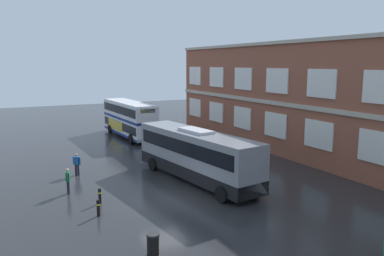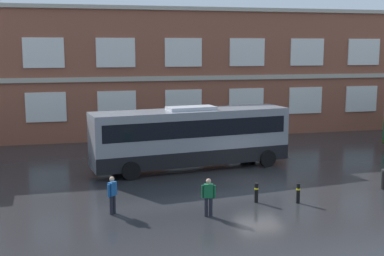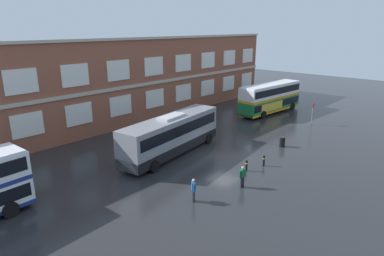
# 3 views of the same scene
# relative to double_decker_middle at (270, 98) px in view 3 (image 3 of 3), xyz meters

# --- Properties ---
(ground_plane) EXTENTS (120.00, 120.00, 0.00)m
(ground_plane) POSITION_rel_double_decker_middle_xyz_m (-17.47, -2.93, -2.15)
(ground_plane) COLOR #232326
(brick_terminal_building) EXTENTS (53.03, 8.19, 10.44)m
(brick_terminal_building) POSITION_rel_double_decker_middle_xyz_m (-15.99, 13.05, 2.92)
(brick_terminal_building) COLOR brown
(brick_terminal_building) RESTS_ON ground
(double_decker_middle) EXTENTS (11.19, 3.61, 4.07)m
(double_decker_middle) POSITION_rel_double_decker_middle_xyz_m (0.00, 0.00, 0.00)
(double_decker_middle) COLOR #197038
(double_decker_middle) RESTS_ON ground
(touring_coach) EXTENTS (12.23, 4.17, 3.80)m
(touring_coach) POSITION_rel_double_decker_middle_xyz_m (-20.44, -1.11, -0.24)
(touring_coach) COLOR gray
(touring_coach) RESTS_ON ground
(waiting_passenger) EXTENTS (0.64, 0.33, 1.70)m
(waiting_passenger) POSITION_rel_double_decker_middle_xyz_m (-21.75, -9.87, -1.22)
(waiting_passenger) COLOR black
(waiting_passenger) RESTS_ON ground
(second_passenger) EXTENTS (0.49, 0.55, 1.70)m
(second_passenger) POSITION_rel_double_decker_middle_xyz_m (-25.78, -8.55, -1.22)
(second_passenger) COLOR black
(second_passenger) RESTS_ON ground
(bus_stand_flag) EXTENTS (0.44, 0.10, 2.70)m
(bus_stand_flag) POSITION_rel_double_decker_middle_xyz_m (-1.92, -6.89, -0.51)
(bus_stand_flag) COLOR slate
(bus_stand_flag) RESTS_ON ground
(station_litter_bin) EXTENTS (0.60, 0.60, 1.03)m
(station_litter_bin) POSITION_rel_double_decker_middle_xyz_m (-11.59, -7.91, -1.63)
(station_litter_bin) COLOR black
(station_litter_bin) RESTS_ON ground
(safety_bollard_west) EXTENTS (0.19, 0.19, 0.95)m
(safety_bollard_west) POSITION_rel_double_decker_middle_xyz_m (-17.11, -9.02, -1.66)
(safety_bollard_west) COLOR black
(safety_bollard_west) RESTS_ON ground
(safety_bollard_east) EXTENTS (0.19, 0.19, 0.95)m
(safety_bollard_east) POSITION_rel_double_decker_middle_xyz_m (-19.00, -8.47, -1.66)
(safety_bollard_east) COLOR black
(safety_bollard_east) RESTS_ON ground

